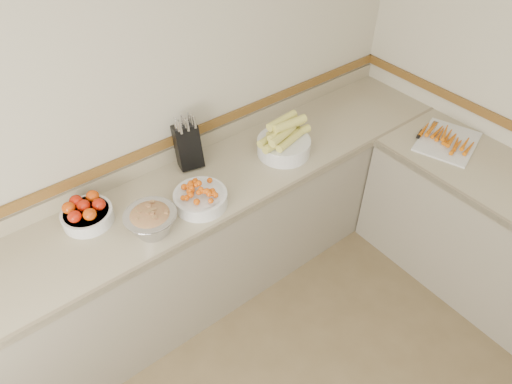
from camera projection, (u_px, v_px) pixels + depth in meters
back_wall at (135, 116)px, 2.53m from camera, size 4.00×0.00×4.00m
counter_back at (182, 250)px, 2.92m from camera, size 4.00×0.65×1.08m
knife_block at (188, 145)px, 2.76m from camera, size 0.18×0.20×0.35m
tomato_bowl at (86, 213)px, 2.45m from camera, size 0.28×0.28×0.14m
cherry_tomato_bowl at (200, 197)px, 2.55m from camera, size 0.31×0.31×0.17m
corn_bowl at (284, 141)px, 2.88m from camera, size 0.38×0.34×0.25m
rhubarb_bowl at (151, 220)px, 2.38m from camera, size 0.28×0.28×0.16m
cutting_board at (447, 139)px, 3.02m from camera, size 0.53×0.46×0.06m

